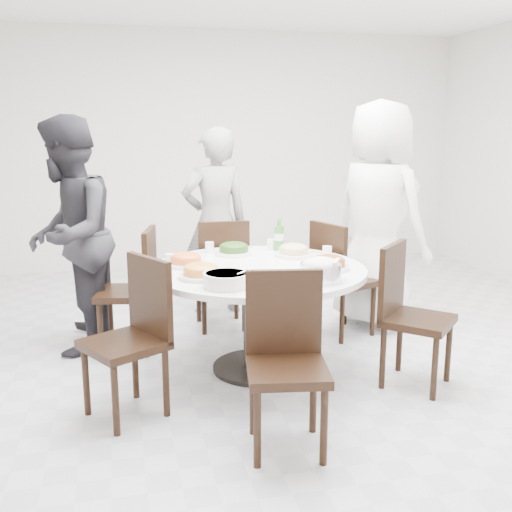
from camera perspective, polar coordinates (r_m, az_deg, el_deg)
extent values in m
cube|color=silver|center=(4.75, 2.90, -8.75)|extent=(6.00, 6.00, 0.01)
cube|color=silver|center=(7.36, -3.55, 9.97)|extent=(6.00, 0.01, 2.80)
cylinder|color=white|center=(4.23, 0.16, -6.03)|extent=(1.50, 1.50, 0.75)
cube|color=black|center=(4.98, 8.43, -2.14)|extent=(0.54, 0.54, 0.95)
cube|color=black|center=(5.11, -3.41, -1.63)|extent=(0.42, 0.42, 0.95)
cube|color=black|center=(4.69, -12.27, -3.20)|extent=(0.50, 0.50, 0.95)
cube|color=black|center=(3.63, -12.48, -7.87)|extent=(0.57, 0.57, 0.95)
cube|color=black|center=(3.20, 3.00, -10.43)|extent=(0.48, 0.48, 0.95)
cube|color=black|center=(4.10, 15.20, -5.64)|extent=(0.59, 0.59, 0.95)
imported|color=white|center=(5.17, 11.55, 3.77)|extent=(0.97, 1.11, 1.92)
imported|color=black|center=(5.45, -3.89, 3.24)|extent=(0.67, 0.50, 1.70)
imported|color=black|center=(4.72, -17.38, 1.85)|extent=(0.80, 0.96, 1.79)
cylinder|color=white|center=(4.53, -2.13, 0.58)|extent=(0.28, 0.28, 0.07)
cylinder|color=white|center=(4.48, 3.60, 0.44)|extent=(0.28, 0.28, 0.08)
cylinder|color=white|center=(4.19, -6.67, -0.46)|extent=(0.27, 0.27, 0.07)
cylinder|color=white|center=(4.10, 6.90, -0.77)|extent=(0.29, 0.29, 0.07)
cylinder|color=white|center=(3.86, -5.27, -1.55)|extent=(0.29, 0.29, 0.08)
cylinder|color=silver|center=(3.79, 6.18, -1.54)|extent=(0.26, 0.26, 0.11)
cylinder|color=white|center=(3.64, -2.86, -2.28)|extent=(0.28, 0.28, 0.09)
cylinder|color=#367C31|center=(4.67, 2.21, 2.04)|extent=(0.07, 0.07, 0.25)
cylinder|color=white|center=(4.69, -1.59, 1.05)|extent=(0.07, 0.07, 0.08)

